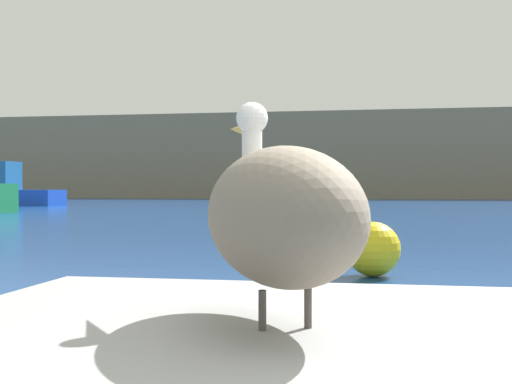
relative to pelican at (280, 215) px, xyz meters
name	(u,v)px	position (x,y,z in m)	size (l,w,h in m)	color
hillside_backdrop	(389,158)	(0.96, 70.79, 3.25)	(140.00, 14.81, 8.49)	#7F755B
pelican	(280,215)	(0.00, 0.00, 0.00)	(0.99, 1.40, 0.92)	gray
fishing_boat_blue	(7,190)	(-22.47, 36.35, -0.02)	(6.46, 2.69, 4.51)	blue
mooring_buoy	(373,249)	(0.27, 5.99, -0.66)	(0.68, 0.68, 0.68)	yellow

